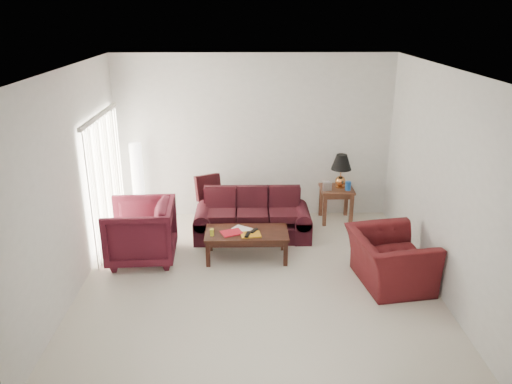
% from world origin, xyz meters
% --- Properties ---
extents(floor, '(5.00, 5.00, 0.00)m').
position_xyz_m(floor, '(0.00, 0.00, 0.00)').
color(floor, beige).
rests_on(floor, ground).
extents(blinds, '(0.10, 2.00, 2.16)m').
position_xyz_m(blinds, '(-2.42, 1.30, 1.08)').
color(blinds, silver).
rests_on(blinds, ground).
extents(sofa, '(1.99, 0.91, 0.80)m').
position_xyz_m(sofa, '(-0.05, 1.47, 0.40)').
color(sofa, black).
rests_on(sofa, ground).
extents(throw_pillow, '(0.51, 0.40, 0.47)m').
position_xyz_m(throw_pillow, '(-0.84, 2.11, 0.68)').
color(throw_pillow, black).
rests_on(throw_pillow, sofa).
extents(end_table, '(0.64, 0.64, 0.64)m').
position_xyz_m(end_table, '(1.50, 2.15, 0.32)').
color(end_table, '#55351D').
rests_on(end_table, ground).
extents(table_lamp, '(0.46, 0.46, 0.62)m').
position_xyz_m(table_lamp, '(1.57, 2.19, 0.95)').
color(table_lamp, '#C87F3E').
rests_on(table_lamp, end_table).
extents(clock, '(0.16, 0.09, 0.16)m').
position_xyz_m(clock, '(1.30, 2.01, 0.72)').
color(clock, '#B1B1B5').
rests_on(clock, end_table).
extents(blue_canister, '(0.13, 0.13, 0.16)m').
position_xyz_m(blue_canister, '(1.68, 2.03, 0.72)').
color(blue_canister, '#184D9F').
rests_on(blue_canister, end_table).
extents(picture_frame, '(0.13, 0.16, 0.05)m').
position_xyz_m(picture_frame, '(1.32, 2.27, 0.72)').
color(picture_frame, silver).
rests_on(picture_frame, end_table).
extents(floor_lamp, '(0.30, 0.30, 1.50)m').
position_xyz_m(floor_lamp, '(-2.11, 2.20, 0.75)').
color(floor_lamp, white).
rests_on(floor_lamp, ground).
extents(armchair_left, '(1.08, 1.06, 0.94)m').
position_xyz_m(armchair_left, '(-1.79, 0.68, 0.47)').
color(armchair_left, '#410F19').
rests_on(armchair_left, ground).
extents(armchair_right, '(1.17, 1.29, 0.75)m').
position_xyz_m(armchair_right, '(1.87, -0.11, 0.37)').
color(armchair_right, '#481013').
rests_on(armchair_right, ground).
extents(coffee_table, '(1.43, 1.03, 0.45)m').
position_xyz_m(coffee_table, '(-0.15, 0.69, 0.23)').
color(coffee_table, black).
rests_on(coffee_table, ground).
extents(magazine_red, '(0.38, 0.33, 0.02)m').
position_xyz_m(magazine_red, '(-0.38, 0.65, 0.46)').
color(magazine_red, '#AD111E').
rests_on(magazine_red, coffee_table).
extents(magazine_white, '(0.36, 0.34, 0.02)m').
position_xyz_m(magazine_white, '(-0.23, 0.77, 0.46)').
color(magazine_white, white).
rests_on(magazine_white, coffee_table).
extents(magazine_orange, '(0.33, 0.26, 0.02)m').
position_xyz_m(magazine_orange, '(-0.09, 0.57, 0.46)').
color(magazine_orange, orange).
rests_on(magazine_orange, coffee_table).
extents(remote_a, '(0.10, 0.20, 0.02)m').
position_xyz_m(remote_a, '(-0.13, 0.53, 0.48)').
color(remote_a, black).
rests_on(remote_a, coffee_table).
extents(remote_b, '(0.13, 0.18, 0.02)m').
position_xyz_m(remote_b, '(-0.03, 0.67, 0.48)').
color(remote_b, black).
rests_on(remote_b, coffee_table).
extents(yellow_glass, '(0.08, 0.08, 0.11)m').
position_xyz_m(yellow_glass, '(-0.68, 0.57, 0.50)').
color(yellow_glass, yellow).
rests_on(yellow_glass, coffee_table).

